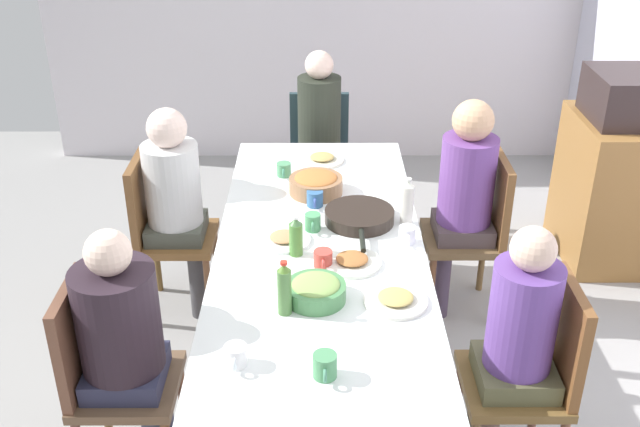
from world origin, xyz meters
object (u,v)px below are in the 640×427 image
at_px(chair_0, 106,372).
at_px(bottle_1, 296,236).
at_px(chair_3, 477,227).
at_px(plate_2, 322,159).
at_px(cup_6, 236,356).
at_px(cup_2, 313,222).
at_px(side_cabinet, 605,189).
at_px(person_3, 464,190).
at_px(person_5, 319,131).
at_px(chair_4, 162,227).
at_px(serving_pan, 359,216).
at_px(plate_0, 284,239).
at_px(person_1, 516,337).
at_px(cup_4, 323,259).
at_px(bottle_0, 407,202).
at_px(plate_3, 396,300).
at_px(cup_3, 284,170).
at_px(chair_1, 535,371).
at_px(plate_1, 352,261).
at_px(bowl_0, 316,290).
at_px(dining_table, 320,257).
at_px(cup_0, 407,235).
at_px(cup_1, 315,199).
at_px(microwave, 623,96).
at_px(bottle_2, 284,289).
at_px(bowl_1, 316,184).
at_px(person_0, 123,335).
at_px(cup_5, 325,366).
at_px(person_4, 176,194).

distance_m(chair_0, bottle_1, 0.95).
distance_m(chair_3, plate_2, 0.93).
xyz_separation_m(chair_0, plate_2, (-1.51, 0.86, 0.25)).
bearing_deg(cup_6, cup_2, 164.94).
relative_size(cup_2, side_cabinet, 0.12).
xyz_separation_m(person_3, person_5, (-0.88, -0.75, -0.01)).
bearing_deg(chair_4, serving_pan, 69.10).
distance_m(person_3, plate_0, 1.08).
relative_size(person_1, cup_4, 9.97).
relative_size(bottle_0, bottle_1, 1.24).
xyz_separation_m(person_1, plate_3, (-0.12, -0.46, 0.09)).
bearing_deg(serving_pan, cup_3, -144.25).
relative_size(person_5, plate_2, 5.10).
height_order(serving_pan, side_cabinet, side_cabinet).
height_order(chair_1, chair_4, same).
xyz_separation_m(plate_1, bowl_0, (0.27, -0.15, 0.03)).
relative_size(plate_3, cup_4, 2.20).
bearing_deg(dining_table, serving_pan, 136.90).
bearing_deg(cup_0, cup_3, -141.09).
distance_m(chair_3, cup_1, 0.94).
xyz_separation_m(cup_2, cup_3, (-0.60, -0.16, -0.00)).
bearing_deg(cup_1, plate_0, -20.99).
xyz_separation_m(plate_1, microwave, (-1.36, 1.60, 0.27)).
relative_size(plate_1, serving_pan, 0.49).
bearing_deg(bowl_0, plate_0, -162.83).
height_order(serving_pan, bottle_2, bottle_2).
bearing_deg(bowl_1, person_5, 178.84).
distance_m(person_0, bowl_0, 0.76).
distance_m(plate_2, cup_1, 0.55).
bearing_deg(dining_table, person_0, -51.79).
distance_m(person_0, chair_1, 1.61).
xyz_separation_m(chair_1, person_5, (-2.07, -0.84, 0.20)).
distance_m(person_0, cup_5, 0.84).
distance_m(person_1, person_4, 1.91).
height_order(chair_4, bottle_2, bottle_2).
xyz_separation_m(bowl_1, bottle_2, (1.05, -0.12, 0.06)).
xyz_separation_m(chair_1, bottle_1, (-0.50, -0.95, 0.33)).
relative_size(cup_4, side_cabinet, 0.13).
xyz_separation_m(plate_0, cup_1, (-0.36, 0.14, 0.03)).
relative_size(person_5, cup_1, 10.52).
height_order(chair_4, cup_0, chair_4).
xyz_separation_m(chair_1, serving_pan, (-0.79, -0.66, 0.27)).
distance_m(chair_3, microwave, 1.19).
distance_m(cup_1, cup_3, 0.39).
bearing_deg(cup_6, chair_4, -159.10).
bearing_deg(person_5, cup_6, -7.22).
xyz_separation_m(dining_table, side_cabinet, (-1.18, 1.74, -0.23)).
relative_size(chair_3, plate_3, 3.55).
height_order(cup_2, bottle_0, bottle_0).
xyz_separation_m(plate_3, bottle_0, (-0.66, 0.11, 0.10)).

